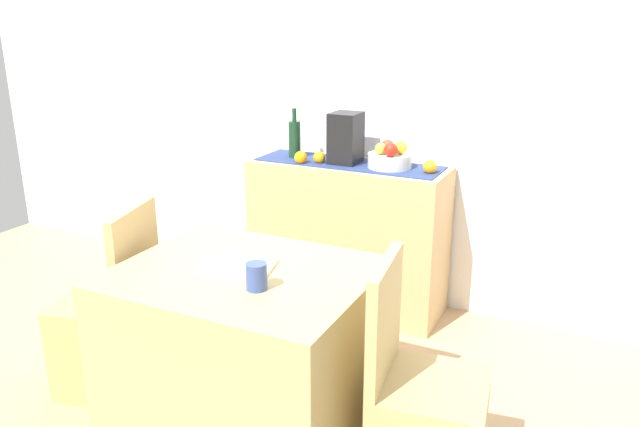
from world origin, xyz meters
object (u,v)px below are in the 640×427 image
sideboard_console (347,236)px  chair_by_corner (424,426)px  wine_bottle (295,139)px  open_book (238,266)px  dining_table (247,353)px  chair_near_window (111,335)px  coffee_cup (256,276)px  coffee_maker (346,138)px  fruit_bowl (390,161)px

sideboard_console → chair_by_corner: 1.57m
wine_bottle → open_book: wine_bottle is taller
chair_by_corner → dining_table: bearing=179.8°
sideboard_console → open_book: sideboard_console is taller
sideboard_console → chair_by_corner: chair_by_corner is taller
sideboard_console → open_book: (0.07, -1.28, 0.31)m
wine_bottle → chair_near_window: wine_bottle is taller
open_book → chair_near_window: 0.87m
coffee_cup → dining_table: bearing=137.8°
wine_bottle → coffee_cup: bearing=-67.2°
coffee_maker → open_book: bearing=-85.8°
coffee_maker → chair_by_corner: 1.75m
sideboard_console → coffee_maker: (-0.02, 0.00, 0.59)m
coffee_cup → chair_by_corner: chair_by_corner is taller
open_book → coffee_cup: 0.22m
dining_table → coffee_cup: coffee_cup is taller
fruit_bowl → coffee_cup: 1.42m
coffee_maker → open_book: (0.09, -1.28, -0.28)m
fruit_bowl → dining_table: bearing=-96.1°
wine_bottle → dining_table: wine_bottle is taller
open_book → coffee_cup: coffee_cup is taller
fruit_bowl → chair_by_corner: bearing=-64.2°
fruit_bowl → chair_by_corner: fruit_bowl is taller
wine_bottle → chair_by_corner: size_ratio=0.33×
fruit_bowl → open_book: size_ratio=0.87×
sideboard_console → dining_table: bearing=-85.1°
fruit_bowl → wine_bottle: wine_bottle is taller
open_book → chair_by_corner: size_ratio=0.31×
wine_bottle → coffee_maker: 0.33m
fruit_bowl → sideboard_console: bearing=180.0°
fruit_bowl → wine_bottle: bearing=180.0°
coffee_maker → chair_near_window: 1.63m
coffee_maker → dining_table: 1.46m
fruit_bowl → chair_near_window: bearing=-125.1°
chair_by_corner → coffee_maker: bearing=124.6°
dining_table → open_book: bearing=164.0°
coffee_maker → chair_near_window: (-0.64, -1.29, -0.77)m
dining_table → open_book: (-0.04, 0.01, 0.38)m
coffee_maker → chair_near_window: bearing=-116.3°
sideboard_console → open_book: size_ratio=4.10×
coffee_maker → chair_near_window: size_ratio=0.33×
sideboard_console → wine_bottle: 0.66m
fruit_bowl → coffee_cup: fruit_bowl is taller
fruit_bowl → coffee_maker: bearing=180.0°
sideboard_console → dining_table: sideboard_console is taller
wine_bottle → open_book: 1.37m
open_book → chair_near_window: bearing=166.4°
wine_bottle → open_book: size_ratio=1.06×
chair_near_window → chair_by_corner: size_ratio=1.00×
dining_table → chair_near_window: 0.77m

